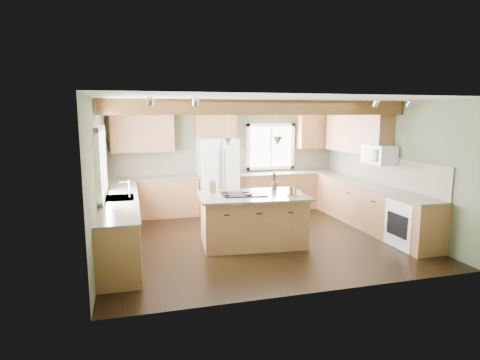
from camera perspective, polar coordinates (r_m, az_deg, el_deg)
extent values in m
plane|color=black|center=(7.80, 2.37, -8.22)|extent=(5.60, 5.60, 0.00)
plane|color=silver|center=(7.45, 2.51, 11.23)|extent=(5.60, 5.60, 0.00)
plane|color=#4E543B|center=(9.91, -2.00, 3.22)|extent=(5.60, 0.00, 5.60)
plane|color=#4E543B|center=(7.18, -19.36, 0.37)|extent=(0.00, 5.00, 5.00)
plane|color=#4E543B|center=(8.78, 20.11, 1.87)|extent=(0.00, 5.00, 5.00)
cube|color=#563718|center=(7.17, 3.23, 10.26)|extent=(5.55, 0.26, 0.26)
cube|color=#563718|center=(9.76, -1.91, 10.42)|extent=(5.55, 0.20, 0.10)
cube|color=brown|center=(9.90, -1.98, 2.69)|extent=(5.58, 0.03, 0.58)
cube|color=brown|center=(8.83, 19.81, 1.34)|extent=(0.03, 3.70, 0.58)
cube|color=brown|center=(9.49, -12.13, -2.51)|extent=(2.02, 0.60, 0.88)
cube|color=#463F33|center=(9.41, -12.22, 0.23)|extent=(2.06, 0.64, 0.04)
cube|color=brown|center=(10.20, 6.59, -1.55)|extent=(2.62, 0.60, 0.88)
cube|color=#463F33|center=(10.13, 6.64, 1.01)|extent=(2.66, 0.64, 0.04)
cube|color=brown|center=(7.39, -16.64, -6.07)|extent=(0.60, 3.70, 0.88)
cube|color=#463F33|center=(7.28, -16.81, -2.58)|extent=(0.64, 3.74, 0.04)
cube|color=brown|center=(8.80, 18.02, -3.69)|extent=(0.60, 3.70, 0.88)
cube|color=#463F33|center=(8.71, 18.17, -0.74)|extent=(0.64, 3.74, 0.04)
cube|color=brown|center=(9.42, -13.71, 6.61)|extent=(1.40, 0.35, 0.90)
cube|color=brown|center=(9.62, -3.54, 8.10)|extent=(0.96, 0.35, 0.70)
cube|color=brown|center=(9.38, 16.26, 6.50)|extent=(0.35, 2.20, 0.90)
cube|color=brown|center=(10.47, 10.63, 6.96)|extent=(0.90, 0.35, 0.90)
cube|color=white|center=(7.19, -19.28, 2.40)|extent=(0.04, 1.60, 1.05)
cube|color=white|center=(10.19, 4.34, 4.78)|extent=(1.10, 0.04, 1.00)
cube|color=#262628|center=(7.28, -16.81, -2.54)|extent=(0.50, 0.65, 0.03)
cylinder|color=#B2B2B7|center=(7.25, -15.44, -1.36)|extent=(0.02, 0.02, 0.28)
cube|color=white|center=(6.14, -16.75, -9.31)|extent=(0.60, 0.60, 0.84)
cube|color=white|center=(7.78, 23.23, -5.75)|extent=(0.60, 0.72, 0.84)
cube|color=white|center=(8.59, 19.20, 3.45)|extent=(0.40, 0.70, 0.38)
cone|color=#B2B2B7|center=(7.05, -1.78, 5.48)|extent=(0.18, 0.18, 0.16)
cone|color=#B2B2B7|center=(7.23, 5.36, 5.55)|extent=(0.18, 0.18, 0.16)
cube|color=white|center=(9.53, -3.21, 0.54)|extent=(0.90, 0.74, 1.80)
cube|color=brown|center=(7.36, 1.78, -5.73)|extent=(1.91, 1.27, 0.88)
cube|color=#463F33|center=(7.26, 1.80, -2.22)|extent=(2.04, 1.40, 0.04)
cube|color=black|center=(7.22, 0.63, -2.03)|extent=(0.83, 0.60, 0.02)
cube|color=brown|center=(7.44, -3.90, -1.04)|extent=(0.13, 0.11, 0.19)
cylinder|color=#3A342E|center=(7.73, 4.88, -0.81)|extent=(0.14, 0.14, 0.15)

